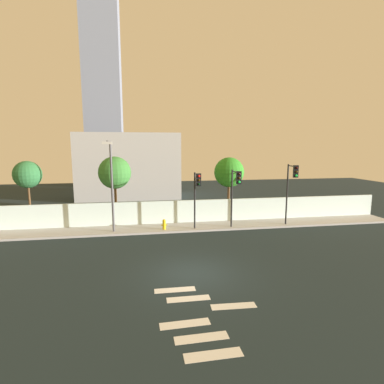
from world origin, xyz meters
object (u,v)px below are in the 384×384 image
object	(u,v)px
traffic_light_left	(236,186)
fire_hydrant	(164,224)
roadside_tree_midright	(229,173)
roadside_tree_leftmost	(27,175)
roadside_tree_midleft	(115,173)
traffic_light_right	(197,189)
street_lamp_curbside	(111,178)
traffic_light_center	(292,182)

from	to	relation	value
traffic_light_left	fire_hydrant	distance (m)	5.95
traffic_light_left	roadside_tree_midright	distance (m)	3.73
fire_hydrant	traffic_light_left	bearing A→B (deg)	-10.08
fire_hydrant	roadside_tree_leftmost	size ratio (longest dim) A/B	0.15
roadside_tree_midleft	traffic_light_right	bearing A→B (deg)	-28.91
traffic_light_right	street_lamp_curbside	xyz separation A→B (m)	(-6.00, 0.38, 0.81)
traffic_light_right	street_lamp_curbside	distance (m)	6.06
traffic_light_left	traffic_light_center	xyz separation A→B (m)	(4.43, 0.11, 0.24)
street_lamp_curbside	fire_hydrant	world-z (taller)	street_lamp_curbside
fire_hydrant	roadside_tree_midright	distance (m)	7.26
traffic_light_center	fire_hydrant	distance (m)	10.10
fire_hydrant	roadside_tree_midleft	world-z (taller)	roadside_tree_midleft
street_lamp_curbside	roadside_tree_leftmost	size ratio (longest dim) A/B	1.25
traffic_light_right	fire_hydrant	xyz separation A→B (m)	(-2.35, 0.63, -2.68)
traffic_light_center	roadside_tree_midleft	xyz separation A→B (m)	(-13.26, 3.50, 0.56)
traffic_light_center	street_lamp_curbside	xyz separation A→B (m)	(-13.24, 0.56, 0.43)
roadside_tree_leftmost	traffic_light_left	bearing A→B (deg)	-13.33
traffic_light_left	roadside_tree_midleft	bearing A→B (deg)	157.73
fire_hydrant	roadside_tree_leftmost	bearing A→B (deg)	165.04
traffic_light_center	roadside_tree_leftmost	size ratio (longest dim) A/B	0.92
fire_hydrant	roadside_tree_midright	xyz separation A→B (m)	(5.74, 2.70, 3.52)
traffic_light_left	roadside_tree_midleft	world-z (taller)	roadside_tree_midleft
traffic_light_left	fire_hydrant	world-z (taller)	traffic_light_left
fire_hydrant	roadside_tree_midleft	size ratio (longest dim) A/B	0.14
roadside_tree_leftmost	roadside_tree_midleft	distance (m)	6.43
street_lamp_curbside	traffic_light_right	bearing A→B (deg)	-3.64
traffic_light_left	roadside_tree_midleft	distance (m)	9.57
roadside_tree_midright	roadside_tree_leftmost	bearing A→B (deg)	180.00
fire_hydrant	roadside_tree_midright	world-z (taller)	roadside_tree_midright
fire_hydrant	roadside_tree_leftmost	distance (m)	11.05
street_lamp_curbside	roadside_tree_midright	bearing A→B (deg)	17.40
traffic_light_left	roadside_tree_leftmost	xyz separation A→B (m)	(-15.26, 3.62, 0.75)
street_lamp_curbside	fire_hydrant	size ratio (longest dim) A/B	8.43
traffic_light_left	fire_hydrant	xyz separation A→B (m)	(-5.16, 0.92, -2.82)
traffic_light_right	roadside_tree_midright	bearing A→B (deg)	44.42
roadside_tree_leftmost	fire_hydrant	bearing A→B (deg)	-14.96
roadside_tree_midleft	roadside_tree_midright	xyz separation A→B (m)	(9.41, 0.00, -0.10)
traffic_light_center	roadside_tree_midleft	size ratio (longest dim) A/B	0.87
street_lamp_curbside	traffic_light_center	bearing A→B (deg)	-2.42
roadside_tree_midright	fire_hydrant	bearing A→B (deg)	-154.83
traffic_light_right	roadside_tree_midleft	world-z (taller)	roadside_tree_midleft
traffic_light_left	traffic_light_right	size ratio (longest dim) A/B	1.04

